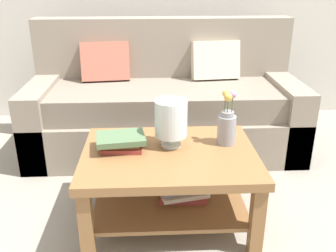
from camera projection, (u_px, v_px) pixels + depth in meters
name	position (u px, v px, depth m)	size (l,w,h in m)	color
ground_plane	(175.00, 192.00, 2.63)	(10.00, 10.00, 0.00)	gray
couch	(165.00, 106.00, 3.21)	(2.20, 0.90, 1.06)	gray
coffee_table	(170.00, 172.00, 2.23)	(1.00, 0.76, 0.46)	olive
book_stack_main	(121.00, 141.00, 2.20)	(0.30, 0.24, 0.09)	#993833
glass_hurricane_vase	(171.00, 119.00, 2.19)	(0.19, 0.19, 0.28)	silver
flower_pitcher	(227.00, 125.00, 2.24)	(0.11, 0.11, 0.33)	gray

